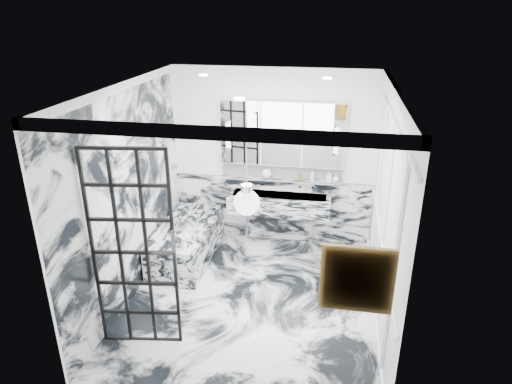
% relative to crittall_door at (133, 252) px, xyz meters
% --- Properties ---
extents(floor, '(3.60, 3.60, 0.00)m').
position_rel_crittall_door_xyz_m(floor, '(1.10, 0.99, -1.17)').
color(floor, silver).
rests_on(floor, ground).
extents(ceiling, '(3.60, 3.60, 0.00)m').
position_rel_crittall_door_xyz_m(ceiling, '(1.10, 0.99, 1.63)').
color(ceiling, white).
rests_on(ceiling, wall_back).
extents(wall_back, '(3.60, 0.00, 3.60)m').
position_rel_crittall_door_xyz_m(wall_back, '(1.10, 2.79, 0.23)').
color(wall_back, white).
rests_on(wall_back, floor).
extents(wall_front, '(3.60, 0.00, 3.60)m').
position_rel_crittall_door_xyz_m(wall_front, '(1.10, -0.81, 0.23)').
color(wall_front, white).
rests_on(wall_front, floor).
extents(wall_left, '(0.00, 3.60, 3.60)m').
position_rel_crittall_door_xyz_m(wall_left, '(-0.50, 0.99, 0.23)').
color(wall_left, white).
rests_on(wall_left, floor).
extents(wall_right, '(0.00, 3.60, 3.60)m').
position_rel_crittall_door_xyz_m(wall_right, '(2.70, 0.99, 0.23)').
color(wall_right, white).
rests_on(wall_right, floor).
extents(marble_clad_back, '(3.18, 0.05, 1.05)m').
position_rel_crittall_door_xyz_m(marble_clad_back, '(1.10, 2.76, -0.64)').
color(marble_clad_back, silver).
rests_on(marble_clad_back, floor).
extents(marble_clad_left, '(0.02, 3.56, 2.68)m').
position_rel_crittall_door_xyz_m(marble_clad_left, '(-0.48, 0.99, 0.17)').
color(marble_clad_left, silver).
rests_on(marble_clad_left, floor).
extents(panel_molding, '(0.03, 3.40, 2.30)m').
position_rel_crittall_door_xyz_m(panel_molding, '(2.68, 0.99, 0.13)').
color(panel_molding, white).
rests_on(panel_molding, floor).
extents(soap_bottle_a, '(0.09, 0.09, 0.19)m').
position_rel_crittall_door_xyz_m(soap_bottle_a, '(1.75, 2.70, 0.02)').
color(soap_bottle_a, '#8C5919').
rests_on(soap_bottle_a, ledge).
extents(soap_bottle_b, '(0.10, 0.10, 0.18)m').
position_rel_crittall_door_xyz_m(soap_bottle_b, '(2.01, 2.70, 0.01)').
color(soap_bottle_b, '#4C4C51').
rests_on(soap_bottle_b, ledge).
extents(soap_bottle_c, '(0.14, 0.14, 0.14)m').
position_rel_crittall_door_xyz_m(soap_bottle_c, '(2.10, 2.70, -0.01)').
color(soap_bottle_c, silver).
rests_on(soap_bottle_c, ledge).
extents(face_pot, '(0.16, 0.16, 0.16)m').
position_rel_crittall_door_xyz_m(face_pot, '(1.03, 2.70, -0.00)').
color(face_pot, white).
rests_on(face_pot, ledge).
extents(amber_bottle, '(0.04, 0.04, 0.10)m').
position_rel_crittall_door_xyz_m(amber_bottle, '(1.55, 2.70, -0.03)').
color(amber_bottle, '#8C5919').
rests_on(amber_bottle, ledge).
extents(flower_vase, '(0.08, 0.08, 0.12)m').
position_rel_crittall_door_xyz_m(flower_vase, '(0.14, 1.19, -0.56)').
color(flower_vase, silver).
rests_on(flower_vase, bathtub).
extents(crittall_door, '(0.88, 0.16, 2.34)m').
position_rel_crittall_door_xyz_m(crittall_door, '(0.00, 0.00, 0.00)').
color(crittall_door, black).
rests_on(crittall_door, floor).
extents(artwork, '(0.49, 0.05, 0.49)m').
position_rel_crittall_door_xyz_m(artwork, '(2.30, -0.77, 0.43)').
color(artwork, gold).
rests_on(artwork, wall_front).
extents(pendant_light, '(0.23, 0.23, 0.23)m').
position_rel_crittall_door_xyz_m(pendant_light, '(1.32, -0.37, 0.85)').
color(pendant_light, white).
rests_on(pendant_light, ceiling).
extents(trough_sink, '(1.60, 0.45, 0.30)m').
position_rel_crittall_door_xyz_m(trough_sink, '(1.25, 2.54, -0.44)').
color(trough_sink, silver).
rests_on(trough_sink, wall_back).
extents(ledge, '(1.90, 0.14, 0.04)m').
position_rel_crittall_door_xyz_m(ledge, '(1.25, 2.71, -0.10)').
color(ledge, silver).
rests_on(ledge, wall_back).
extents(subway_tile, '(1.90, 0.03, 0.23)m').
position_rel_crittall_door_xyz_m(subway_tile, '(1.25, 2.77, 0.04)').
color(subway_tile, white).
rests_on(subway_tile, wall_back).
extents(mirror_cabinet, '(1.90, 0.16, 1.00)m').
position_rel_crittall_door_xyz_m(mirror_cabinet, '(1.25, 2.71, 0.65)').
color(mirror_cabinet, white).
rests_on(mirror_cabinet, wall_back).
extents(sconce_left, '(0.07, 0.07, 0.40)m').
position_rel_crittall_door_xyz_m(sconce_left, '(0.43, 2.62, 0.61)').
color(sconce_left, white).
rests_on(sconce_left, mirror_cabinet).
extents(sconce_right, '(0.07, 0.07, 0.40)m').
position_rel_crittall_door_xyz_m(sconce_right, '(2.07, 2.62, 0.61)').
color(sconce_right, white).
rests_on(sconce_right, mirror_cabinet).
extents(bathtub, '(0.75, 1.65, 0.55)m').
position_rel_crittall_door_xyz_m(bathtub, '(-0.07, 1.88, -0.89)').
color(bathtub, silver).
rests_on(bathtub, floor).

